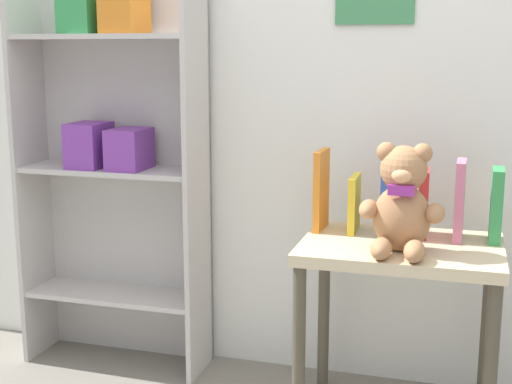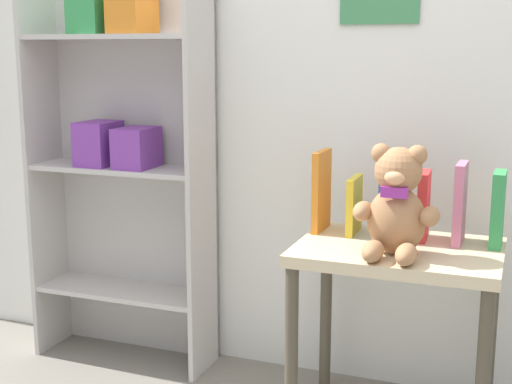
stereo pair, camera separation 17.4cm
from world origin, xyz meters
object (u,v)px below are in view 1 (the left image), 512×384
object	(u,v)px
book_standing_orange	(321,190)
book_standing_blue	(388,194)
book_standing_green	(496,205)
book_standing_yellow	(354,204)
book_standing_red	(423,203)
display_table	(400,274)
book_standing_pink	(460,200)
teddy_bear	(402,203)
bookshelf_side	(115,142)

from	to	relation	value
book_standing_orange	book_standing_blue	size ratio (longest dim) A/B	1.00
book_standing_orange	book_standing_green	size ratio (longest dim) A/B	1.16
book_standing_yellow	book_standing_red	size ratio (longest dim) A/B	0.86
display_table	book_standing_red	distance (m)	0.24
book_standing_orange	book_standing_pink	distance (m)	0.44
book_standing_red	book_standing_pink	xyz separation A→B (m)	(0.11, -0.01, 0.02)
book_standing_red	book_standing_green	size ratio (longest dim) A/B	0.94
book_standing_yellow	teddy_bear	bearing A→B (deg)	-51.73
book_standing_yellow	book_standing_pink	world-z (taller)	book_standing_pink
display_table	book_standing_pink	bearing A→B (deg)	31.28
teddy_bear	book_standing_red	size ratio (longest dim) A/B	1.50
teddy_bear	book_standing_green	world-z (taller)	teddy_bear
book_standing_orange	book_standing_pink	bearing A→B (deg)	0.79
bookshelf_side	book_standing_yellow	size ratio (longest dim) A/B	8.17
display_table	teddy_bear	xyz separation A→B (m)	(0.00, -0.10, 0.25)
book_standing_orange	display_table	bearing A→B (deg)	-19.68
teddy_bear	book_standing_pink	distance (m)	0.25
display_table	book_standing_green	distance (m)	0.36
book_standing_orange	book_standing_yellow	xyz separation A→B (m)	(0.11, 0.00, -0.04)
book_standing_orange	book_standing_yellow	size ratio (longest dim) A/B	1.44
display_table	teddy_bear	distance (m)	0.26
book_standing_orange	book_standing_yellow	distance (m)	0.12
display_table	book_standing_blue	bearing A→B (deg)	119.20
display_table	book_standing_yellow	distance (m)	0.28
book_standing_yellow	book_standing_green	size ratio (longest dim) A/B	0.81
book_standing_orange	book_standing_green	xyz separation A→B (m)	(0.55, 0.00, -0.02)
book_standing_blue	book_standing_green	distance (m)	0.33
teddy_bear	book_standing_yellow	bearing A→B (deg)	129.20
bookshelf_side	teddy_bear	size ratio (longest dim) A/B	4.66
book_standing_yellow	book_standing_blue	distance (m)	0.12
book_standing_orange	book_standing_pink	xyz separation A→B (m)	(0.44, -0.01, -0.01)
bookshelf_side	book_standing_green	distance (m)	1.36
bookshelf_side	book_standing_orange	bearing A→B (deg)	-7.52
book_standing_orange	book_standing_green	bearing A→B (deg)	1.91
display_table	book_standing_blue	xyz separation A→B (m)	(-0.05, 0.10, 0.23)
book_standing_blue	book_standing_red	size ratio (longest dim) A/B	1.23
book_standing_orange	book_standing_blue	world-z (taller)	same
book_standing_blue	book_standing_pink	xyz separation A→B (m)	(0.22, 0.00, -0.01)
book_standing_pink	bookshelf_side	bearing A→B (deg)	175.62
book_standing_pink	book_standing_green	distance (m)	0.11
teddy_bear	book_standing_pink	xyz separation A→B (m)	(0.16, 0.20, -0.02)
bookshelf_side	book_standing_green	size ratio (longest dim) A/B	6.58
bookshelf_side	display_table	distance (m)	1.15
teddy_bear	display_table	bearing A→B (deg)	92.89
book_standing_red	book_standing_green	world-z (taller)	book_standing_green
book_standing_green	book_standing_orange	bearing A→B (deg)	-179.15
book_standing_orange	book_standing_pink	size ratio (longest dim) A/B	1.06
book_standing_orange	teddy_bear	bearing A→B (deg)	-34.39
book_standing_orange	book_standing_red	distance (m)	0.33
display_table	book_standing_red	size ratio (longest dim) A/B	2.84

